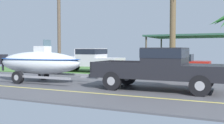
{
  "coord_description": "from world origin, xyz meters",
  "views": [
    {
      "loc": [
        2.41,
        -11.0,
        1.76
      ],
      "look_at": [
        -2.98,
        0.86,
        1.11
      ],
      "focal_mm": 42.28,
      "sensor_mm": 36.0,
      "label": 1
    }
  ],
  "objects_px": {
    "pickup_truck_towing": "(165,66)",
    "boat_on_trailer": "(39,63)",
    "parked_sedan_near": "(177,64)",
    "utility_pole": "(59,14)",
    "parked_pickup_background": "(91,59)",
    "palm_tree_mid": "(172,0)",
    "carport_awning": "(196,37)"
  },
  "relations": [
    {
      "from": "pickup_truck_towing",
      "to": "boat_on_trailer",
      "type": "bearing_deg",
      "value": 180.0
    },
    {
      "from": "boat_on_trailer",
      "to": "parked_sedan_near",
      "type": "bearing_deg",
      "value": 56.97
    },
    {
      "from": "parked_sedan_near",
      "to": "utility_pole",
      "type": "xyz_separation_m",
      "value": [
        -7.48,
        -4.32,
        3.54
      ]
    },
    {
      "from": "parked_pickup_background",
      "to": "parked_sedan_near",
      "type": "bearing_deg",
      "value": 25.45
    },
    {
      "from": "boat_on_trailer",
      "to": "palm_tree_mid",
      "type": "distance_m",
      "value": 9.04
    },
    {
      "from": "utility_pole",
      "to": "parked_sedan_near",
      "type": "bearing_deg",
      "value": 30.04
    },
    {
      "from": "parked_pickup_background",
      "to": "carport_awning",
      "type": "distance_m",
      "value": 9.29
    },
    {
      "from": "parked_pickup_background",
      "to": "utility_pole",
      "type": "bearing_deg",
      "value": -137.29
    },
    {
      "from": "pickup_truck_towing",
      "to": "boat_on_trailer",
      "type": "distance_m",
      "value": 6.77
    },
    {
      "from": "pickup_truck_towing",
      "to": "carport_awning",
      "type": "distance_m",
      "value": 12.28
    },
    {
      "from": "pickup_truck_towing",
      "to": "palm_tree_mid",
      "type": "bearing_deg",
      "value": 98.78
    },
    {
      "from": "palm_tree_mid",
      "to": "utility_pole",
      "type": "distance_m",
      "value": 7.84
    },
    {
      "from": "parked_pickup_background",
      "to": "parked_sedan_near",
      "type": "distance_m",
      "value": 6.39
    },
    {
      "from": "carport_awning",
      "to": "utility_pole",
      "type": "distance_m",
      "value": 11.54
    },
    {
      "from": "carport_awning",
      "to": "palm_tree_mid",
      "type": "relative_size",
      "value": 1.18
    },
    {
      "from": "pickup_truck_towing",
      "to": "carport_awning",
      "type": "relative_size",
      "value": 0.74
    },
    {
      "from": "carport_awning",
      "to": "parked_sedan_near",
      "type": "bearing_deg",
      "value": -105.17
    },
    {
      "from": "boat_on_trailer",
      "to": "carport_awning",
      "type": "relative_size",
      "value": 0.82
    },
    {
      "from": "parked_sedan_near",
      "to": "utility_pole",
      "type": "bearing_deg",
      "value": -149.96
    },
    {
      "from": "palm_tree_mid",
      "to": "utility_pole",
      "type": "bearing_deg",
      "value": -170.37
    },
    {
      "from": "parked_sedan_near",
      "to": "utility_pole",
      "type": "relative_size",
      "value": 0.57
    },
    {
      "from": "parked_pickup_background",
      "to": "palm_tree_mid",
      "type": "relative_size",
      "value": 0.85
    },
    {
      "from": "utility_pole",
      "to": "palm_tree_mid",
      "type": "bearing_deg",
      "value": 9.63
    },
    {
      "from": "parked_sedan_near",
      "to": "boat_on_trailer",
      "type": "bearing_deg",
      "value": -123.03
    },
    {
      "from": "pickup_truck_towing",
      "to": "parked_pickup_background",
      "type": "relative_size",
      "value": 1.02
    },
    {
      "from": "pickup_truck_towing",
      "to": "utility_pole",
      "type": "relative_size",
      "value": 0.7
    },
    {
      "from": "pickup_truck_towing",
      "to": "palm_tree_mid",
      "type": "distance_m",
      "value": 6.92
    },
    {
      "from": "utility_pole",
      "to": "parked_pickup_background",
      "type": "bearing_deg",
      "value": 42.71
    },
    {
      "from": "parked_pickup_background",
      "to": "utility_pole",
      "type": "xyz_separation_m",
      "value": [
        -1.71,
        -1.58,
        3.2
      ]
    },
    {
      "from": "parked_sedan_near",
      "to": "carport_awning",
      "type": "xyz_separation_m",
      "value": [
        0.93,
        3.44,
        2.11
      ]
    },
    {
      "from": "parked_pickup_background",
      "to": "utility_pole",
      "type": "distance_m",
      "value": 3.96
    },
    {
      "from": "pickup_truck_towing",
      "to": "utility_pole",
      "type": "xyz_separation_m",
      "value": [
        -8.59,
        4.38,
        3.19
      ]
    }
  ]
}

